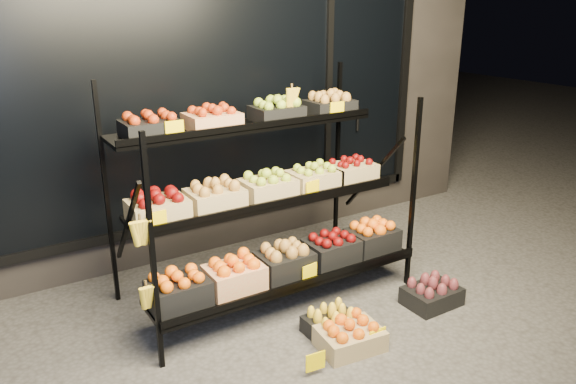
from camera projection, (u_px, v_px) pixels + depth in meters
ground at (314, 331)px, 3.87m from camera, size 24.00×24.00×0.00m
building at (164, 45)px, 5.37m from camera, size 6.00×2.08×3.50m
display_rack at (267, 199)px, 4.08m from camera, size 2.18×1.02×1.66m
tag_floor_a at (315, 367)px, 3.40m from camera, size 0.13×0.01×0.12m
tag_floor_b at (377, 343)px, 3.64m from camera, size 0.13×0.01×0.12m
floor_crate_midleft at (331, 321)px, 3.83m from camera, size 0.35×0.26×0.18m
floor_crate_midright at (350, 335)px, 3.65m from camera, size 0.44×0.34×0.20m
floor_crate_right at (432, 293)px, 4.18m from camera, size 0.40×0.29×0.20m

